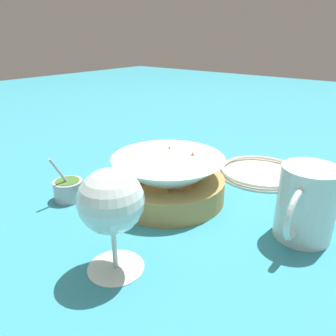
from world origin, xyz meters
The scene contains 7 objects.
ground_plane centered at (0.00, 0.00, 0.00)m, with size 4.00×4.00×0.00m, color teal.
food_basket centered at (0.01, -0.02, 0.04)m, with size 0.22×0.22×0.10m.
sauce_cup centered at (0.14, -0.18, 0.02)m, with size 0.06×0.06×0.10m.
wine_glass centered at (0.22, 0.05, 0.10)m, with size 0.09×0.09×0.15m.
beer_mug centered at (-0.02, 0.22, 0.06)m, with size 0.13×0.09×0.12m.
side_plate centered at (-0.21, 0.07, 0.01)m, with size 0.19×0.19×0.01m.
napkin centered at (-0.14, -0.19, 0.00)m, with size 0.15×0.12×0.01m.
Camera 1 is at (0.46, 0.34, 0.31)m, focal length 35.00 mm.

